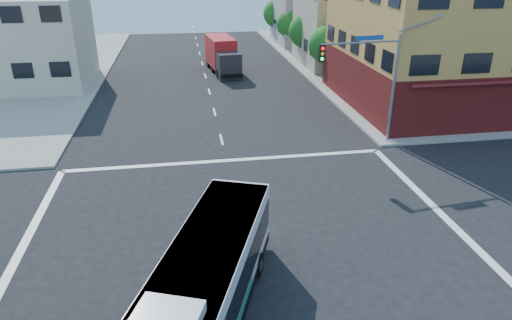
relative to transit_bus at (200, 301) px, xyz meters
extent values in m
plane|color=black|center=(2.24, 4.41, -1.61)|extent=(120.00, 120.00, 0.00)
cube|color=gray|center=(37.24, 39.41, -1.54)|extent=(50.00, 50.00, 0.15)
cube|color=#BE9344|center=(22.24, 22.91, 5.39)|extent=(18.00, 15.00, 14.00)
cube|color=#511412|center=(22.24, 22.91, 0.39)|extent=(18.09, 15.08, 4.00)
cube|color=#C4B196|center=(19.24, 38.41, 2.89)|extent=(12.00, 10.00, 9.00)
cube|color=#989893|center=(19.24, 52.41, 3.39)|extent=(12.00, 10.00, 10.00)
cube|color=beige|center=(-14.76, 34.41, 2.39)|extent=(12.00, 10.00, 8.00)
cylinder|color=slate|center=(13.04, 15.21, 1.89)|extent=(0.18, 0.18, 7.00)
cylinder|color=slate|center=(10.54, 14.96, 4.99)|extent=(5.01, 0.62, 0.12)
cube|color=black|center=(8.04, 14.71, 4.49)|extent=(0.32, 0.30, 1.00)
sphere|color=#FF0C0C|center=(8.04, 14.54, 4.79)|extent=(0.20, 0.20, 0.20)
sphere|color=yellow|center=(8.04, 14.54, 4.49)|extent=(0.20, 0.20, 0.20)
sphere|color=#19FF33|center=(8.04, 14.54, 4.19)|extent=(0.20, 0.20, 0.20)
cube|color=#154193|center=(11.04, 15.01, 5.24)|extent=(1.80, 0.22, 0.28)
cube|color=gray|center=(15.54, 15.46, 6.39)|extent=(0.50, 0.22, 0.14)
cylinder|color=#342413|center=(14.04, 32.41, -0.65)|extent=(0.28, 0.28, 1.92)
sphere|color=#1B611C|center=(14.04, 32.41, 1.75)|extent=(3.60, 3.60, 3.60)
sphere|color=#1B611C|center=(14.44, 32.11, 2.65)|extent=(2.52, 2.52, 2.52)
cylinder|color=#342413|center=(14.04, 40.41, -0.61)|extent=(0.28, 0.28, 1.99)
sphere|color=#1B611C|center=(14.04, 40.41, 1.90)|extent=(3.80, 3.80, 3.80)
sphere|color=#1B611C|center=(14.44, 40.11, 2.85)|extent=(2.66, 2.66, 2.66)
cylinder|color=#342413|center=(14.04, 48.41, -0.67)|extent=(0.28, 0.28, 1.89)
sphere|color=#1B611C|center=(14.04, 48.41, 1.64)|extent=(3.40, 3.40, 3.40)
sphere|color=#1B611C|center=(14.44, 48.11, 2.49)|extent=(2.38, 2.38, 2.38)
cylinder|color=#342413|center=(14.04, 56.41, -0.60)|extent=(0.28, 0.28, 2.03)
sphere|color=#1B611C|center=(14.04, 56.41, 2.02)|extent=(4.00, 4.00, 4.00)
sphere|color=#1B611C|center=(14.44, 56.11, 3.02)|extent=(2.80, 2.80, 2.80)
cube|color=silver|center=(0.01, 0.02, 0.03)|extent=(6.14, 11.23, 2.64)
cube|color=black|center=(0.01, 0.02, 0.19)|extent=(6.07, 10.94, 1.16)
cube|color=black|center=(1.95, 5.16, 0.10)|extent=(2.05, 0.82, 1.25)
cube|color=#E5590C|center=(1.96, 5.19, 1.03)|extent=(1.67, 0.67, 0.26)
cube|color=silver|center=(0.01, 0.02, 1.30)|extent=(6.02, 11.01, 0.11)
cylinder|color=black|center=(0.23, 3.74, -1.13)|extent=(0.60, 1.00, 0.96)
cylinder|color=#99999E|center=(0.11, 3.78, -1.13)|extent=(0.21, 0.46, 0.48)
cylinder|color=black|center=(2.30, 2.95, -1.13)|extent=(0.60, 1.00, 0.96)
cylinder|color=#99999E|center=(2.42, 2.91, -1.13)|extent=(0.21, 0.46, 0.48)
cube|color=#25262A|center=(4.53, 33.97, -0.34)|extent=(2.51, 2.42, 2.55)
cube|color=black|center=(4.64, 33.04, 0.05)|extent=(2.05, 0.33, 0.98)
cube|color=red|center=(4.07, 37.66, 0.45)|extent=(3.02, 5.74, 2.94)
cube|color=black|center=(4.21, 36.50, -1.07)|extent=(3.11, 8.05, 0.29)
cylinder|color=black|center=(3.48, 34.03, -1.12)|extent=(0.39, 1.01, 0.98)
cylinder|color=black|center=(5.53, 34.29, -1.12)|extent=(0.39, 1.01, 0.98)
cylinder|color=black|center=(3.13, 36.86, -1.12)|extent=(0.39, 1.01, 0.98)
cylinder|color=black|center=(5.17, 37.11, -1.12)|extent=(0.39, 1.01, 0.98)
cylinder|color=black|center=(2.83, 39.29, -1.12)|extent=(0.39, 1.01, 0.98)
cylinder|color=black|center=(4.87, 39.54, -1.12)|extent=(0.39, 1.01, 0.98)
imported|color=#DCA551|center=(14.26, 26.63, -0.90)|extent=(2.34, 4.38, 1.42)
camera|label=1|loc=(-0.06, -11.12, 9.69)|focal=32.00mm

